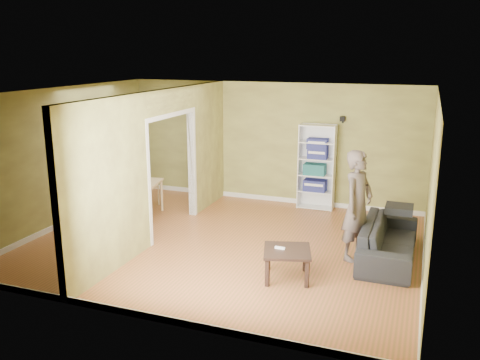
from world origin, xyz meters
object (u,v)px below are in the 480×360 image
at_px(chair_left, 102,187).
at_px(bookshelf, 317,167).
at_px(person, 358,196).
at_px(chair_near, 116,202).
at_px(coffee_table, 287,254).
at_px(dining_table, 132,185).
at_px(sofa, 389,235).
at_px(chair_far, 148,185).

bearing_deg(chair_left, bookshelf, 134.47).
xyz_separation_m(person, chair_near, (-4.53, 0.10, -0.59)).
distance_m(coffee_table, dining_table, 4.17).
relative_size(sofa, chair_far, 2.24).
distance_m(chair_left, chair_near, 0.96).
bearing_deg(bookshelf, dining_table, -152.72).
relative_size(person, bookshelf, 1.16).
relative_size(dining_table, chair_far, 1.20).
bearing_deg(bookshelf, person, -65.02).
distance_m(person, dining_table, 4.64).
distance_m(dining_table, chair_far, 0.64).
bearing_deg(bookshelf, chair_far, -161.51).
height_order(sofa, dining_table, sofa).
height_order(bookshelf, chair_near, bookshelf).
distance_m(coffee_table, chair_left, 4.79).
xyz_separation_m(sofa, coffee_table, (-1.33, -1.29, -0.02)).
distance_m(sofa, chair_far, 5.19).
xyz_separation_m(sofa, chair_far, (-5.05, 1.17, 0.07)).
relative_size(sofa, bookshelf, 1.16).
bearing_deg(dining_table, chair_left, -178.16).
bearing_deg(chair_near, sofa, 12.65).
relative_size(person, coffee_table, 3.10).
distance_m(sofa, dining_table, 5.10).
distance_m(sofa, chair_near, 5.03).
xyz_separation_m(chair_left, chair_far, (0.71, 0.64, -0.06)).
xyz_separation_m(bookshelf, chair_left, (-4.10, -1.78, -0.37)).
height_order(bookshelf, dining_table, bookshelf).
xyz_separation_m(dining_table, chair_left, (-0.70, -0.02, -0.10)).
distance_m(sofa, coffee_table, 1.85).
xyz_separation_m(person, dining_table, (-4.56, 0.74, -0.42)).
height_order(bookshelf, chair_left, bookshelf).
relative_size(chair_near, chair_far, 0.96).
relative_size(chair_left, chair_near, 1.17).
bearing_deg(coffee_table, person, 53.13).
relative_size(person, chair_near, 2.34).
distance_m(coffee_table, chair_near, 3.89).
xyz_separation_m(coffee_table, chair_near, (-3.70, 1.20, 0.06)).
distance_m(person, bookshelf, 2.75).
bearing_deg(chair_left, person, 103.30).
relative_size(sofa, chair_near, 2.35).
bearing_deg(sofa, chair_left, 85.27).
height_order(coffee_table, chair_far, chair_far).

